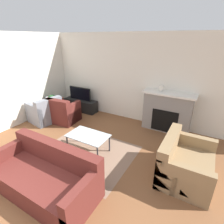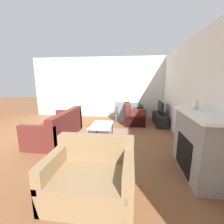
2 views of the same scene
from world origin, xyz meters
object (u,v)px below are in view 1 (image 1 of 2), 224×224
object	(u,v)px
tv	(80,94)
couch_loveseat	(184,164)
armchair_accent	(64,113)
couch_sectional	(45,177)
armchair_by_window	(46,113)
mantel_clock	(161,88)
coffee_table	(88,137)
potted_plant	(53,103)

from	to	relation	value
tv	couch_loveseat	distance (m)	4.26
armchair_accent	couch_sectional	bearing A→B (deg)	122.24
couch_sectional	armchair_by_window	size ratio (longest dim) A/B	2.00
couch_sectional	mantel_clock	bearing A→B (deg)	72.59
armchair_accent	coffee_table	bearing A→B (deg)	145.97
couch_sectional	mantel_clock	world-z (taller)	mantel_clock
couch_sectional	potted_plant	distance (m)	3.45
mantel_clock	coffee_table	bearing A→B (deg)	-118.19
potted_plant	mantel_clock	xyz separation A→B (m)	(3.45, 0.85, 0.81)
couch_sectional	coffee_table	size ratio (longest dim) A/B	2.08
potted_plant	armchair_accent	bearing A→B (deg)	-19.20
tv	armchair_by_window	distance (m)	1.39
tv	mantel_clock	world-z (taller)	mantel_clock
couch_loveseat	potted_plant	bearing A→B (deg)	78.76
armchair_by_window	coffee_table	world-z (taller)	armchair_by_window
potted_plant	mantel_clock	size ratio (longest dim) A/B	3.85
couch_loveseat	mantel_clock	size ratio (longest dim) A/B	6.41
potted_plant	mantel_clock	distance (m)	3.64
couch_loveseat	armchair_accent	distance (m)	3.83
potted_plant	couch_loveseat	bearing A→B (deg)	-11.24
armchair_accent	mantel_clock	bearing A→B (deg)	-163.71
armchair_by_window	coffee_table	size ratio (longest dim) A/B	1.04
coffee_table	tv	bearing A→B (deg)	132.97
armchair_accent	tv	bearing A→B (deg)	-88.22
couch_loveseat	coffee_table	size ratio (longest dim) A/B	1.29
armchair_accent	coffee_table	xyz separation A→B (m)	(1.67, -0.91, 0.10)
armchair_by_window	armchair_accent	bearing A→B (deg)	125.13
armchair_by_window	potted_plant	world-z (taller)	armchair_by_window
couch_sectional	coffee_table	distance (m)	1.31
tv	mantel_clock	bearing A→B (deg)	1.43
couch_loveseat	armchair_accent	xyz separation A→B (m)	(-3.78, 0.65, 0.01)
couch_loveseat	couch_sectional	bearing A→B (deg)	127.22
mantel_clock	armchair_accent	bearing A→B (deg)	-158.25
armchair_accent	coffee_table	size ratio (longest dim) A/B	0.94
armchair_accent	mantel_clock	world-z (taller)	mantel_clock
armchair_by_window	mantel_clock	distance (m)	3.67
couch_sectional	armchair_accent	size ratio (longest dim) A/B	2.21
armchair_by_window	armchair_accent	distance (m)	0.59
potted_plant	mantel_clock	bearing A→B (deg)	13.87
tv	armchair_by_window	size ratio (longest dim) A/B	0.92
coffee_table	mantel_clock	size ratio (longest dim) A/B	4.97
armchair_accent	potted_plant	distance (m)	0.75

